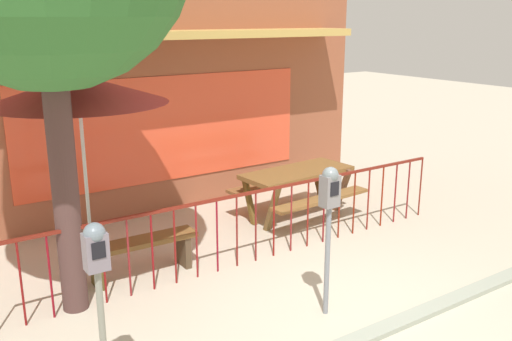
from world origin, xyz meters
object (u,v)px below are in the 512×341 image
object	(u,v)px
picnic_table_left	(297,180)
patio_umbrella	(78,90)
patio_bench	(142,249)
parking_meter_near	(329,202)
parking_meter_far	(97,266)

from	to	relation	value
picnic_table_left	patio_umbrella	bearing A→B (deg)	-179.75
patio_bench	parking_meter_near	world-z (taller)	parking_meter_near
patio_umbrella	patio_bench	size ratio (longest dim) A/B	1.74
parking_meter_near	parking_meter_far	size ratio (longest dim) A/B	1.04
patio_umbrella	picnic_table_left	bearing A→B (deg)	0.25
parking_meter_near	patio_umbrella	bearing A→B (deg)	124.01
patio_bench	patio_umbrella	bearing A→B (deg)	126.23
picnic_table_left	patio_bench	bearing A→B (deg)	-168.04
picnic_table_left	parking_meter_far	bearing A→B (deg)	-146.82
parking_meter_far	picnic_table_left	bearing A→B (deg)	33.18
patio_bench	parking_meter_far	distance (m)	2.50
picnic_table_left	parking_meter_far	world-z (taller)	parking_meter_far
picnic_table_left	patio_umbrella	distance (m)	3.70
patio_umbrella	patio_bench	bearing A→B (deg)	-53.77
parking_meter_near	picnic_table_left	bearing A→B (deg)	58.25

